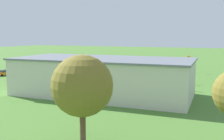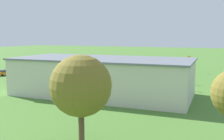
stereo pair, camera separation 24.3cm
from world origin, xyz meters
TOP-DOWN VIEW (x-y plane):
  - ground_plane at (0.00, 0.00)m, footprint 400.00×400.00m
  - hangar at (-3.98, 30.57)m, footprint 36.10×17.55m
  - biplane at (6.05, 7.50)m, footprint 7.18×8.00m
  - car_red at (13.79, 16.14)m, footprint 2.25×4.57m
  - car_green at (20.03, 17.14)m, footprint 2.33×4.15m
  - car_yellow at (27.49, 16.60)m, footprint 2.08×4.52m
  - car_orange at (34.85, 18.62)m, footprint 2.26×4.54m
  - person_beside_truck at (13.11, 19.87)m, footprint 0.50×0.50m
  - person_crossing_taxiway at (-20.41, 19.76)m, footprint 0.43×0.43m
  - person_at_fence_line at (-8.66, 12.13)m, footprint 0.46×0.46m
  - person_by_parked_cars at (-11.99, 13.38)m, footprint 0.53×0.53m
  - person_walking_on_apron at (-19.41, 11.70)m, footprint 0.50×0.50m
  - tree_near_perimeter_road at (-12.99, 54.17)m, footprint 6.66×6.66m
  - windsock at (-15.55, -9.67)m, footprint 1.47×1.01m

SIDE VIEW (x-z plane):
  - ground_plane at x=0.00m, z-range 0.00..0.00m
  - car_yellow at x=27.49m, z-range 0.04..1.55m
  - person_at_fence_line at x=-8.66m, z-range 0.00..1.65m
  - car_red at x=13.79m, z-range 0.03..1.65m
  - car_green at x=20.03m, z-range 0.02..1.68m
  - person_crossing_taxiway at x=-20.41m, z-range 0.00..1.71m
  - person_by_parked_cars at x=-11.99m, z-range 0.00..1.71m
  - person_beside_truck at x=13.11m, z-range 0.00..1.74m
  - car_orange at x=34.85m, z-range 0.03..1.71m
  - person_walking_on_apron at x=-19.41m, z-range 0.00..1.74m
  - biplane at x=6.05m, z-range 1.45..5.30m
  - hangar at x=-3.98m, z-range 0.01..7.50m
  - windsock at x=-15.55m, z-range 2.14..7.76m
  - tree_near_perimeter_road at x=-12.99m, z-range 1.61..11.54m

